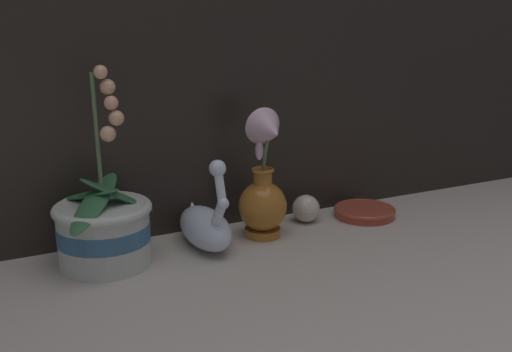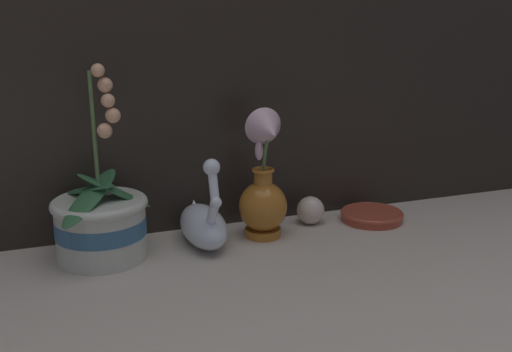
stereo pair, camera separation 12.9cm
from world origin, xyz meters
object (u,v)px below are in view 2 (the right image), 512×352
Objects in this scene: orchid_potted_plant at (101,221)px; glass_sphere at (310,210)px; blue_vase at (264,189)px; amber_dish at (372,215)px; swan_figurine at (203,223)px.

orchid_potted_plant is 0.49m from glass_sphere.
blue_vase reaches higher than glass_sphere.
orchid_potted_plant is at bearing -175.24° from glass_sphere.
glass_sphere is at bearing 168.28° from amber_dish.
swan_figurine is 1.40× the size of amber_dish.
blue_vase is at bearing -177.05° from amber_dish.
blue_vase is at bearing -2.22° from swan_figurine.
swan_figurine is 0.27m from glass_sphere.
blue_vase is at bearing -161.34° from glass_sphere.
glass_sphere is (0.13, 0.05, -0.08)m from blue_vase.
blue_vase is (0.35, -0.01, 0.03)m from orchid_potted_plant.
glass_sphere is 0.44× the size of amber_dish.
orchid_potted_plant reaches higher than amber_dish.
blue_vase is at bearing -0.82° from orchid_potted_plant.
blue_vase is 4.40× the size of glass_sphere.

